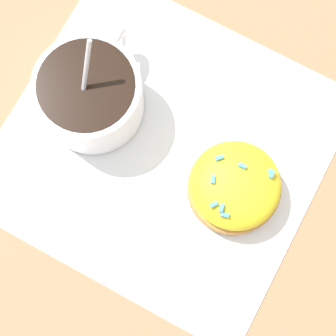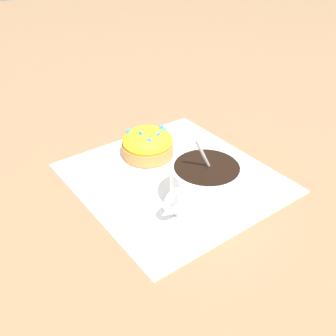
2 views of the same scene
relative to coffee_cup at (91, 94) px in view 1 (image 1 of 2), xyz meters
name	(u,v)px [view 1 (image 1 of 2)]	position (x,y,z in m)	size (l,w,h in m)	color
ground_plane	(163,148)	(0.08, 0.00, -0.04)	(3.00, 3.00, 0.00)	#93704C
paper_napkin	(163,148)	(0.08, 0.00, -0.04)	(0.33, 0.31, 0.00)	white
coffee_cup	(91,94)	(0.00, 0.00, 0.00)	(0.10, 0.12, 0.11)	white
frosted_pastry	(235,186)	(0.15, 0.01, -0.01)	(0.08, 0.08, 0.05)	#C18442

